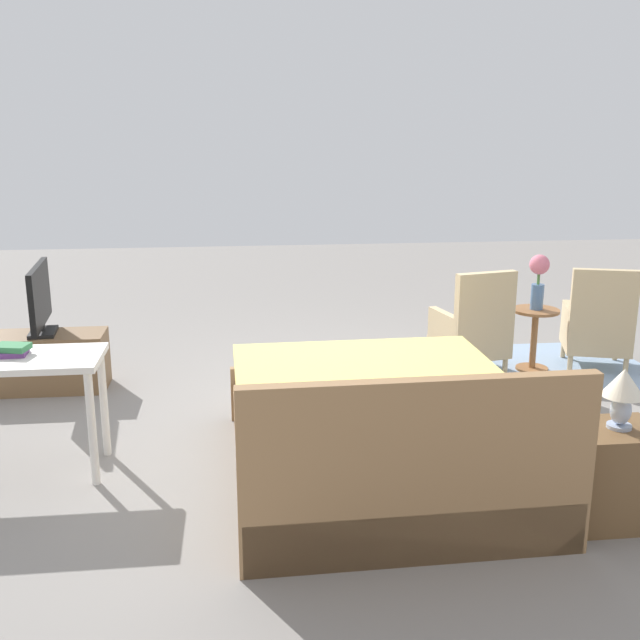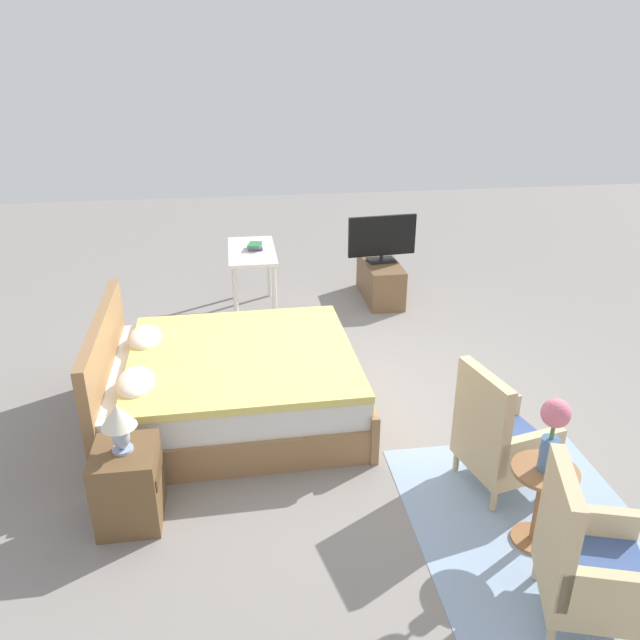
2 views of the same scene
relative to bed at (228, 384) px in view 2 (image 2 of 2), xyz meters
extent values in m
plane|color=gray|center=(0.15, -1.14, -0.30)|extent=(16.00, 16.00, 0.00)
cube|color=#8EA8C6|center=(-1.74, -1.91, -0.29)|extent=(2.10, 1.50, 0.01)
cube|color=#997047|center=(0.00, -0.05, -0.16)|extent=(1.76, 2.09, 0.28)
cube|color=white|center=(0.00, -0.05, 0.10)|extent=(1.69, 2.00, 0.24)
cube|color=#EAD66B|center=(0.00, -0.13, 0.25)|extent=(1.73, 1.84, 0.06)
cube|color=#997047|center=(-0.02, 0.94, 0.18)|extent=(1.75, 0.12, 0.96)
cube|color=#997047|center=(0.02, -1.04, -0.10)|extent=(1.75, 0.10, 0.40)
ellipsoid|color=white|center=(-0.40, 0.66, 0.29)|extent=(0.45, 0.29, 0.14)
ellipsoid|color=white|center=(0.37, 0.68, 0.29)|extent=(0.45, 0.29, 0.14)
cylinder|color=#CCB284|center=(-2.17, -2.20, -0.21)|extent=(0.04, 0.04, 0.16)
cylinder|color=#CCB284|center=(-2.47, -1.63, -0.21)|extent=(0.04, 0.04, 0.16)
cylinder|color=#CCB284|center=(-2.03, -1.76, -0.21)|extent=(0.04, 0.04, 0.16)
cube|color=#CCB284|center=(-2.32, -1.91, -0.07)|extent=(0.67, 0.67, 0.12)
cube|color=#3D5693|center=(-2.32, -1.91, 0.04)|extent=(0.62, 0.62, 0.10)
cube|color=#CCB284|center=(-2.25, -1.69, 0.31)|extent=(0.54, 0.23, 0.64)
cube|color=#CCB284|center=(-2.54, -1.84, 0.12)|extent=(0.22, 0.51, 0.26)
cube|color=#CCB284|center=(-2.09, -1.98, 0.12)|extent=(0.22, 0.51, 0.26)
cylinder|color=#CCB284|center=(-1.34, -2.19, -0.21)|extent=(0.04, 0.04, 0.16)
cylinder|color=#CCB284|center=(-0.89, -2.09, -0.21)|extent=(0.04, 0.04, 0.16)
cylinder|color=#CCB284|center=(-1.44, -1.74, -0.21)|extent=(0.04, 0.04, 0.16)
cylinder|color=#CCB284|center=(-0.99, -1.64, -0.21)|extent=(0.04, 0.04, 0.16)
cube|color=#CCB284|center=(-1.16, -1.91, -0.07)|extent=(0.65, 0.65, 0.12)
cube|color=#3D5693|center=(-1.16, -1.91, 0.04)|extent=(0.59, 0.59, 0.10)
cube|color=#CCB284|center=(-1.21, -1.69, 0.31)|extent=(0.54, 0.20, 0.64)
cube|color=#CCB284|center=(-1.39, -1.96, 0.12)|extent=(0.18, 0.52, 0.26)
cube|color=#CCB284|center=(-0.93, -1.86, 0.12)|extent=(0.18, 0.52, 0.26)
cylinder|color=#936038|center=(-1.74, -1.89, -0.29)|extent=(0.28, 0.28, 0.03)
cylinder|color=#936038|center=(-1.74, -1.89, -0.02)|extent=(0.06, 0.06, 0.50)
cylinder|color=#936038|center=(-1.74, -1.89, 0.24)|extent=(0.40, 0.40, 0.02)
cylinder|color=#4C709E|center=(-1.74, -1.89, 0.37)|extent=(0.11, 0.11, 0.22)
cylinder|color=#477538|center=(-1.74, -1.89, 0.53)|extent=(0.02, 0.02, 0.10)
sphere|color=#DB7084|center=(-1.74, -1.89, 0.65)|extent=(0.17, 0.17, 0.17)
cube|color=brown|center=(-1.17, 0.65, -0.03)|extent=(0.44, 0.40, 0.54)
cube|color=brown|center=(-1.17, 0.44, 0.08)|extent=(0.37, 0.01, 0.09)
cylinder|color=#9EADC6|center=(-1.17, 0.65, 0.25)|extent=(0.13, 0.13, 0.02)
ellipsoid|color=#9EADC6|center=(-1.17, 0.65, 0.34)|extent=(0.11, 0.11, 0.16)
cone|color=silver|center=(-1.17, 0.65, 0.50)|extent=(0.22, 0.22, 0.15)
cube|color=brown|center=(2.39, -1.85, -0.06)|extent=(0.96, 0.40, 0.47)
cube|color=black|center=(2.39, -1.85, 0.19)|extent=(0.23, 0.34, 0.03)
cylinder|color=black|center=(2.39, -1.85, 0.23)|extent=(0.04, 0.04, 0.05)
cube|color=black|center=(2.39, -1.85, 0.49)|extent=(0.12, 0.82, 0.48)
cube|color=black|center=(2.42, -1.85, 0.49)|extent=(0.08, 0.76, 0.43)
cylinder|color=silver|center=(1.71, -0.52, 0.06)|extent=(0.05, 0.05, 0.71)
cylinder|color=silver|center=(2.65, -0.52, 0.06)|extent=(0.05, 0.05, 0.71)
cylinder|color=silver|center=(1.71, -0.10, 0.06)|extent=(0.05, 0.05, 0.71)
cylinder|color=silver|center=(2.65, -0.10, 0.06)|extent=(0.05, 0.05, 0.71)
cube|color=silver|center=(2.18, -0.31, 0.44)|extent=(1.04, 0.52, 0.04)
cube|color=#66387A|center=(2.19, -0.34, 0.47)|extent=(0.18, 0.16, 0.03)
cube|color=#337A47|center=(2.19, -0.34, 0.50)|extent=(0.22, 0.18, 0.04)
camera|label=1|loc=(0.82, 4.15, 1.81)|focal=42.00mm
camera|label=2|loc=(-4.55, -0.12, 2.59)|focal=35.00mm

